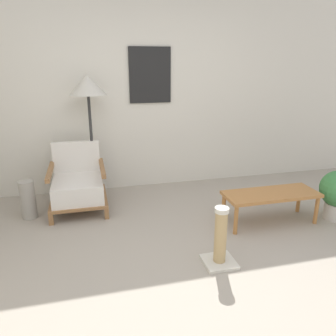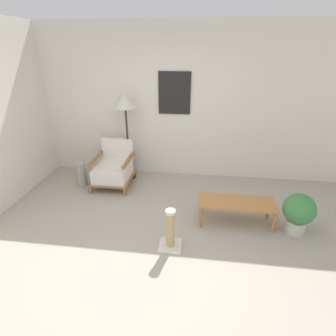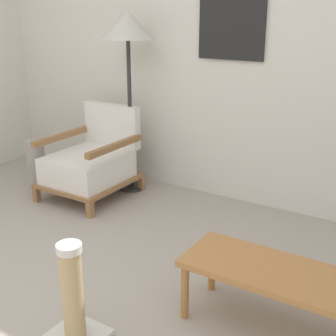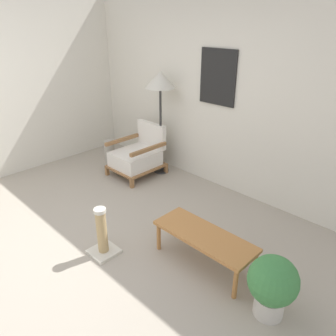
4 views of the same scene
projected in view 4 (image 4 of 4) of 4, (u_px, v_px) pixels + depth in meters
name	position (u px, v px, depth m)	size (l,w,h in m)	color
ground_plane	(73.00, 249.00, 3.52)	(14.00, 14.00, 0.00)	#A89E8E
wall_back	(213.00, 91.00, 4.46)	(8.00, 0.09, 2.70)	silver
wall_left	(7.00, 86.00, 4.78)	(0.06, 8.00, 2.70)	silver
armchair	(138.00, 156.00, 5.10)	(0.66, 0.75, 0.77)	olive
floor_lamp	(160.00, 84.00, 4.71)	(0.45, 0.45, 1.57)	#2D2D2D
coffee_table	(204.00, 238.00, 3.20)	(1.04, 0.40, 0.35)	#B2753D
vase	(110.00, 153.00, 5.40)	(0.17, 0.17, 0.44)	#9E998E
potted_plant	(272.00, 284.00, 2.63)	(0.41, 0.41, 0.57)	beige
scratching_post	(102.00, 236.00, 3.38)	(0.28, 0.28, 0.54)	beige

